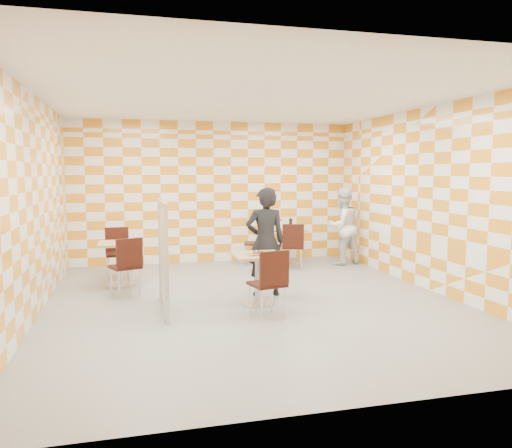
{
  "coord_description": "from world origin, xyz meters",
  "views": [
    {
      "loc": [
        -1.75,
        -7.11,
        1.94
      ],
      "look_at": [
        0.1,
        0.2,
        1.15
      ],
      "focal_mm": 35.0,
      "sensor_mm": 36.0,
      "label": 1
    }
  ],
  "objects_px": {
    "main_table": "(258,270)",
    "chair_second_front": "(293,243)",
    "soda_bottle": "(291,223)",
    "second_table": "(288,240)",
    "sport_bottle": "(281,224)",
    "chair_empty_far": "(118,248)",
    "man_dark": "(265,242)",
    "chair_empty_near": "(127,262)",
    "chair_main_front": "(270,279)",
    "partition": "(163,255)",
    "chair_second_side": "(259,239)",
    "empty_table": "(120,256)",
    "man_white": "(342,226)"
  },
  "relations": [
    {
      "from": "chair_second_front",
      "to": "soda_bottle",
      "type": "xyz_separation_m",
      "value": [
        0.19,
        0.73,
        0.31
      ]
    },
    {
      "from": "chair_second_front",
      "to": "chair_empty_near",
      "type": "distance_m",
      "value": 3.45
    },
    {
      "from": "partition",
      "to": "soda_bottle",
      "type": "relative_size",
      "value": 6.74
    },
    {
      "from": "soda_bottle",
      "to": "chair_empty_near",
      "type": "bearing_deg",
      "value": -148.15
    },
    {
      "from": "chair_empty_near",
      "to": "chair_empty_far",
      "type": "bearing_deg",
      "value": 96.98
    },
    {
      "from": "chair_main_front",
      "to": "man_dark",
      "type": "relative_size",
      "value": 0.54
    },
    {
      "from": "empty_table",
      "to": "chair_empty_near",
      "type": "xyz_separation_m",
      "value": [
        0.13,
        -0.77,
        0.04
      ]
    },
    {
      "from": "man_white",
      "to": "empty_table",
      "type": "bearing_deg",
      "value": -2.23
    },
    {
      "from": "chair_second_front",
      "to": "chair_empty_near",
      "type": "relative_size",
      "value": 1.0
    },
    {
      "from": "chair_second_side",
      "to": "man_dark",
      "type": "xyz_separation_m",
      "value": [
        -0.56,
        -2.53,
        0.31
      ]
    },
    {
      "from": "soda_bottle",
      "to": "empty_table",
      "type": "bearing_deg",
      "value": -159.35
    },
    {
      "from": "chair_empty_far",
      "to": "sport_bottle",
      "type": "height_order",
      "value": "sport_bottle"
    },
    {
      "from": "main_table",
      "to": "partition",
      "type": "height_order",
      "value": "partition"
    },
    {
      "from": "sport_bottle",
      "to": "soda_bottle",
      "type": "xyz_separation_m",
      "value": [
        0.21,
        -0.02,
        0.01
      ]
    },
    {
      "from": "empty_table",
      "to": "sport_bottle",
      "type": "relative_size",
      "value": 3.75
    },
    {
      "from": "chair_main_front",
      "to": "chair_empty_near",
      "type": "height_order",
      "value": "same"
    },
    {
      "from": "empty_table",
      "to": "chair_empty_far",
      "type": "bearing_deg",
      "value": 94.33
    },
    {
      "from": "main_table",
      "to": "second_table",
      "type": "relative_size",
      "value": 1.0
    },
    {
      "from": "main_table",
      "to": "man_dark",
      "type": "relative_size",
      "value": 0.44
    },
    {
      "from": "empty_table",
      "to": "man_white",
      "type": "height_order",
      "value": "man_white"
    },
    {
      "from": "chair_second_side",
      "to": "chair_empty_near",
      "type": "xyz_separation_m",
      "value": [
        -2.66,
        -2.07,
        0.0
      ]
    },
    {
      "from": "main_table",
      "to": "chair_empty_far",
      "type": "bearing_deg",
      "value": 129.97
    },
    {
      "from": "main_table",
      "to": "chair_second_side",
      "type": "distance_m",
      "value": 3.15
    },
    {
      "from": "chair_empty_near",
      "to": "chair_main_front",
      "type": "bearing_deg",
      "value": -43.24
    },
    {
      "from": "empty_table",
      "to": "man_dark",
      "type": "bearing_deg",
      "value": -28.91
    },
    {
      "from": "chair_empty_far",
      "to": "chair_main_front",
      "type": "bearing_deg",
      "value": -57.6
    },
    {
      "from": "second_table",
      "to": "soda_bottle",
      "type": "xyz_separation_m",
      "value": [
        0.08,
        0.11,
        0.34
      ]
    },
    {
      "from": "chair_empty_far",
      "to": "man_dark",
      "type": "xyz_separation_m",
      "value": [
        2.28,
        -1.9,
        0.31
      ]
    },
    {
      "from": "second_table",
      "to": "chair_second_front",
      "type": "distance_m",
      "value": 0.63
    },
    {
      "from": "second_table",
      "to": "sport_bottle",
      "type": "height_order",
      "value": "sport_bottle"
    },
    {
      "from": "chair_second_front",
      "to": "chair_second_side",
      "type": "relative_size",
      "value": 1.0
    },
    {
      "from": "partition",
      "to": "chair_second_side",
      "type": "bearing_deg",
      "value": 54.81
    },
    {
      "from": "main_table",
      "to": "chair_second_front",
      "type": "distance_m",
      "value": 2.68
    },
    {
      "from": "chair_second_front",
      "to": "sport_bottle",
      "type": "distance_m",
      "value": 0.81
    },
    {
      "from": "man_dark",
      "to": "chair_empty_far",
      "type": "bearing_deg",
      "value": -35.9
    },
    {
      "from": "chair_empty_far",
      "to": "chair_second_side",
      "type": "bearing_deg",
      "value": 12.45
    },
    {
      "from": "empty_table",
      "to": "man_white",
      "type": "relative_size",
      "value": 0.47
    },
    {
      "from": "partition",
      "to": "man_dark",
      "type": "xyz_separation_m",
      "value": [
        1.61,
        0.55,
        0.06
      ]
    },
    {
      "from": "chair_empty_near",
      "to": "man_white",
      "type": "height_order",
      "value": "man_white"
    },
    {
      "from": "empty_table",
      "to": "chair_empty_near",
      "type": "relative_size",
      "value": 0.81
    },
    {
      "from": "chair_second_side",
      "to": "sport_bottle",
      "type": "height_order",
      "value": "sport_bottle"
    },
    {
      "from": "main_table",
      "to": "soda_bottle",
      "type": "relative_size",
      "value": 3.26
    },
    {
      "from": "chair_main_front",
      "to": "chair_second_side",
      "type": "height_order",
      "value": "same"
    },
    {
      "from": "chair_empty_near",
      "to": "chair_second_side",
      "type": "bearing_deg",
      "value": 37.86
    },
    {
      "from": "second_table",
      "to": "chair_empty_far",
      "type": "bearing_deg",
      "value": -171.22
    },
    {
      "from": "soda_bottle",
      "to": "chair_second_front",
      "type": "bearing_deg",
      "value": -104.53
    },
    {
      "from": "chair_second_front",
      "to": "partition",
      "type": "relative_size",
      "value": 0.6
    },
    {
      "from": "chair_empty_near",
      "to": "partition",
      "type": "xyz_separation_m",
      "value": [
        0.49,
        -1.01,
        0.25
      ]
    },
    {
      "from": "chair_main_front",
      "to": "chair_empty_near",
      "type": "distance_m",
      "value": 2.51
    },
    {
      "from": "chair_main_front",
      "to": "sport_bottle",
      "type": "distance_m",
      "value": 4.06
    }
  ]
}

